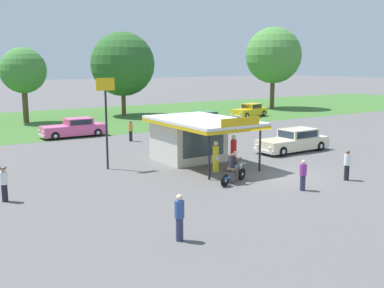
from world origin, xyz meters
name	(u,v)px	position (x,y,z in m)	size (l,w,h in m)	color
ground_plane	(279,176)	(0.00, 0.00, 0.00)	(300.00, 300.00, 0.00)	#5B5959
grass_verge_strip	(86,119)	(0.00, 30.00, 0.00)	(120.00, 24.00, 0.01)	#3D6B2D
service_station_kiosk	(192,135)	(-1.96, 5.79, 1.62)	(4.37, 7.21, 3.21)	beige
gas_pump_nearside	(216,159)	(-2.58, 2.36, 0.83)	(0.44, 0.44, 1.83)	slate
gas_pump_offside	(233,154)	(-1.33, 2.36, 0.94)	(0.44, 0.44, 2.04)	slate
motorcycle_with_rider	(233,171)	(-3.10, 0.12, 0.65)	(2.18, 1.00, 1.58)	black
featured_classic_sedan	(294,141)	(5.76, 4.66, 0.71)	(5.60, 2.08, 1.54)	beige
parked_car_back_row_centre_right	(74,128)	(-4.93, 19.12, 0.70)	(5.45, 2.02, 1.54)	#E55993
parked_car_back_row_far_left	(250,111)	(16.52, 22.19, 0.68)	(5.04, 2.75, 1.48)	gold
parked_car_back_row_centre	(202,120)	(7.44, 18.48, 0.66)	(5.00, 1.97, 1.43)	#2D844C
bystander_leaning_by_kiosk	(131,130)	(-1.96, 14.56, 0.85)	(0.34, 0.34, 1.61)	black
bystander_standing_back_lot	(303,175)	(-1.10, -2.73, 0.78)	(0.34, 0.34, 1.50)	#2D3351
bystander_admiring_sedan	(4,183)	(-13.51, 3.17, 0.83)	(0.34, 0.34, 1.56)	black
bystander_strolling_foreground	(179,216)	(-9.38, -4.92, 0.88)	(0.34, 0.34, 1.66)	#2D3351
bystander_chatting_near_pumps	(347,165)	(2.29, -2.60, 0.84)	(0.34, 0.34, 1.60)	black
tree_oak_distant_spare	(24,71)	(-6.10, 30.41, 5.21)	(4.59, 4.59, 7.61)	brown
tree_oak_far_left	(123,65)	(5.10, 31.17, 5.82)	(7.30, 7.30, 9.56)	brown
tree_oak_far_right	(272,56)	(25.23, 28.22, 6.88)	(7.38, 7.38, 10.72)	brown
roadside_pole_sign	(106,108)	(-7.21, 6.61, 3.53)	(1.10, 0.12, 5.23)	black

